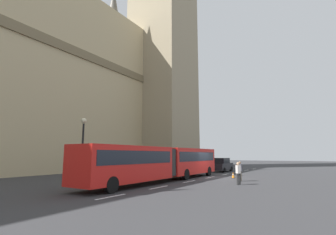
% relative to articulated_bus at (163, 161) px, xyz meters
% --- Properties ---
extents(ground_plane, '(160.00, 160.00, 0.00)m').
position_rel_articulated_bus_xyz_m(ground_plane, '(5.96, -1.99, -1.75)').
color(ground_plane, '#333335').
extents(lane_centre_marking, '(34.40, 0.16, 0.01)m').
position_rel_articulated_bus_xyz_m(lane_centre_marking, '(8.03, -1.99, -1.74)').
color(lane_centre_marking, silver).
rests_on(lane_centre_marking, ground_plane).
extents(articulated_bus, '(17.76, 2.54, 2.90)m').
position_rel_articulated_bus_xyz_m(articulated_bus, '(0.00, 0.00, 0.00)').
color(articulated_bus, red).
rests_on(articulated_bus, ground_plane).
extents(sedan_lead, '(4.40, 1.86, 1.85)m').
position_rel_articulated_bus_xyz_m(sedan_lead, '(14.58, 0.02, -0.83)').
color(sedan_lead, black).
rests_on(sedan_lead, ground_plane).
extents(traffic_cone_west, '(0.36, 0.36, 0.58)m').
position_rel_articulated_bus_xyz_m(traffic_cone_west, '(6.28, -4.20, -1.46)').
color(traffic_cone_west, black).
rests_on(traffic_cone_west, ground_plane).
extents(traffic_cone_middle, '(0.36, 0.36, 0.58)m').
position_rel_articulated_bus_xyz_m(traffic_cone_middle, '(9.60, -3.91, -1.46)').
color(traffic_cone_middle, black).
rests_on(traffic_cone_middle, ground_plane).
extents(street_lamp, '(0.44, 0.44, 5.27)m').
position_rel_articulated_bus_xyz_m(street_lamp, '(-4.97, 4.51, 1.31)').
color(street_lamp, black).
rests_on(street_lamp, ground_plane).
extents(pedestrian_near_cones, '(0.46, 0.45, 1.69)m').
position_rel_articulated_bus_xyz_m(pedestrian_near_cones, '(1.09, -6.28, -0.83)').
color(pedestrian_near_cones, '#333333').
rests_on(pedestrian_near_cones, ground_plane).
extents(pedestrian_by_kerb, '(0.36, 0.42, 1.69)m').
position_rel_articulated_bus_xyz_m(pedestrian_by_kerb, '(3.72, -5.64, -0.83)').
color(pedestrian_by_kerb, '#726651').
rests_on(pedestrian_by_kerb, ground_plane).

